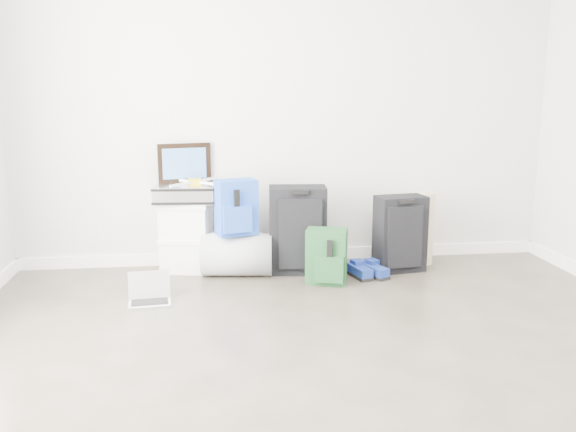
{
  "coord_description": "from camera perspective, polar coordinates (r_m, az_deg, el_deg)",
  "views": [
    {
      "loc": [
        -0.65,
        -2.57,
        1.47
      ],
      "look_at": [
        -0.07,
        1.9,
        0.52
      ],
      "focal_mm": 38.0,
      "sensor_mm": 36.0,
      "label": 1
    }
  ],
  "objects": [
    {
      "name": "ground",
      "position": [
        3.03,
        6.26,
        -17.22
      ],
      "size": [
        5.0,
        5.0,
        0.0
      ],
      "primitive_type": "plane",
      "color": "#322D24",
      "rests_on": "ground"
    },
    {
      "name": "room_envelope",
      "position": [
        2.68,
        7.04,
        17.17
      ],
      "size": [
        4.52,
        5.02,
        2.71
      ],
      "color": "beige",
      "rests_on": "ground"
    },
    {
      "name": "boxes_stack",
      "position": [
        5.04,
        -9.47,
        -1.84
      ],
      "size": [
        0.46,
        0.41,
        0.57
      ],
      "rotation": [
        0.0,
        0.0,
        -0.22
      ],
      "color": "silver",
      "rests_on": "ground"
    },
    {
      "name": "briefcase",
      "position": [
        4.97,
        -9.61,
        2.13
      ],
      "size": [
        0.5,
        0.39,
        0.14
      ],
      "primitive_type": "cube",
      "rotation": [
        0.0,
        0.0,
        -0.08
      ],
      "color": "#B2B2B7",
      "rests_on": "boxes_stack"
    },
    {
      "name": "painting",
      "position": [
        5.03,
        -9.66,
        4.89
      ],
      "size": [
        0.42,
        0.12,
        0.32
      ],
      "rotation": [
        0.0,
        0.0,
        0.23
      ],
      "color": "black",
      "rests_on": "briefcase"
    },
    {
      "name": "drone",
      "position": [
        4.93,
        -8.72,
        3.19
      ],
      "size": [
        0.44,
        0.44,
        0.05
      ],
      "rotation": [
        0.0,
        0.0,
        0.09
      ],
      "color": "gold",
      "rests_on": "briefcase"
    },
    {
      "name": "duffel_bag",
      "position": [
        4.88,
        -4.79,
        -3.59
      ],
      "size": [
        0.59,
        0.41,
        0.34
      ],
      "primitive_type": "cylinder",
      "rotation": [
        0.0,
        1.57,
        -0.13
      ],
      "color": "#9B9FA3",
      "rests_on": "ground"
    },
    {
      "name": "blue_backpack",
      "position": [
        4.76,
        -4.85,
        0.71
      ],
      "size": [
        0.35,
        0.3,
        0.43
      ],
      "rotation": [
        0.0,
        0.0,
        0.28
      ],
      "color": "#1A2DA9",
      "rests_on": "duffel_bag"
    },
    {
      "name": "large_suitcase",
      "position": [
        4.9,
        0.91,
        -1.31
      ],
      "size": [
        0.48,
        0.33,
        0.7
      ],
      "rotation": [
        0.0,
        0.0,
        -0.09
      ],
      "color": "black",
      "rests_on": "ground"
    },
    {
      "name": "green_backpack",
      "position": [
        4.66,
        3.64,
        -3.9
      ],
      "size": [
        0.34,
        0.3,
        0.42
      ],
      "rotation": [
        0.0,
        0.0,
        -0.31
      ],
      "color": "#14371F",
      "rests_on": "ground"
    },
    {
      "name": "carry_on",
      "position": [
        5.03,
        10.46,
        -1.64
      ],
      "size": [
        0.42,
        0.31,
        0.62
      ],
      "rotation": [
        0.0,
        0.0,
        0.15
      ],
      "color": "black",
      "rests_on": "ground"
    },
    {
      "name": "shoes",
      "position": [
        4.89,
        7.4,
        -5.18
      ],
      "size": [
        0.31,
        0.28,
        0.09
      ],
      "rotation": [
        0.0,
        0.0,
        0.34
      ],
      "color": "black",
      "rests_on": "ground"
    },
    {
      "name": "rolled_rug",
      "position": [
        5.28,
        12.4,
        -1.13
      ],
      "size": [
        0.2,
        0.2,
        0.61
      ],
      "primitive_type": "cylinder",
      "color": "tan",
      "rests_on": "ground"
    },
    {
      "name": "laptop",
      "position": [
        4.41,
        -12.83,
        -7.23
      ],
      "size": [
        0.31,
        0.23,
        0.21
      ],
      "rotation": [
        0.0,
        0.0,
        0.09
      ],
      "color": "silver",
      "rests_on": "ground"
    }
  ]
}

